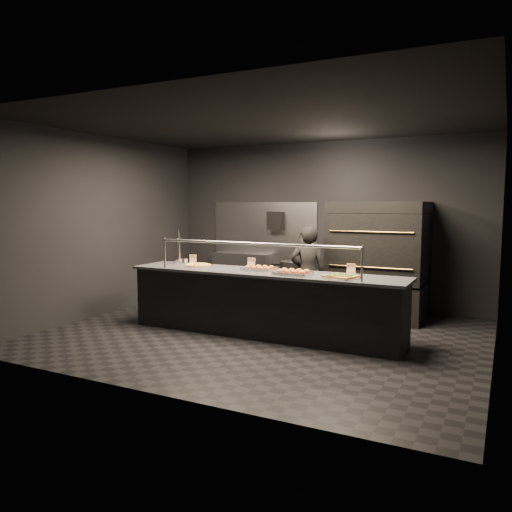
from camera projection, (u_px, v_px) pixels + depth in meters
The scene contains 15 objects.
room at pixel (263, 231), 7.08m from camera, with size 6.04×6.00×3.00m.
service_counter at pixel (263, 303), 7.14m from camera, with size 4.10×0.78×1.37m.
pizza_oven at pixel (379, 259), 8.23m from camera, with size 1.50×1.23×1.91m.
prep_shelf at pixel (242, 275), 9.92m from camera, with size 1.20×0.35×0.90m, color #99999E.
towel_dispenser at pixel (276, 221), 9.55m from camera, with size 0.30×0.20×0.35m, color black.
fire_extinguisher at pixel (303, 247), 9.36m from camera, with size 0.14×0.14×0.51m.
beer_tap at pixel (179, 254), 7.97m from camera, with size 0.15×0.21×0.56m.
round_pizza at pixel (198, 265), 7.67m from camera, with size 0.46×0.46×0.03m.
slider_tray_a at pixel (259, 268), 7.20m from camera, with size 0.53×0.45×0.07m.
slider_tray_b at pixel (293, 272), 6.78m from camera, with size 0.52×0.41×0.08m.
square_pizza at pixel (341, 277), 6.47m from camera, with size 0.49×0.49×0.05m.
condiment_jar at pixel (187, 262), 7.85m from camera, with size 0.14×0.05×0.09m.
tent_cards at pixel (261, 263), 7.41m from camera, with size 2.71×0.04×0.15m.
trash_bin at pixel (293, 283), 9.24m from camera, with size 0.49×0.49×0.81m, color black.
worker at pixel (308, 274), 7.95m from camera, with size 0.56×0.37×1.53m, color black.
Camera 1 is at (3.08, -6.32, 1.90)m, focal length 35.00 mm.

